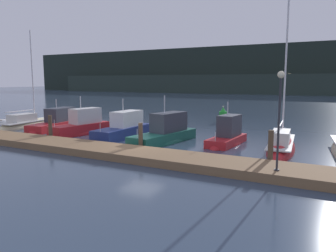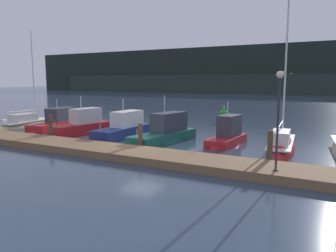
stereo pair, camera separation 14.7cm
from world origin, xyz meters
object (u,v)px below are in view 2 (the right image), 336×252
at_px(sailboat_berth_1, 31,125).
at_px(rowboat_adrift, 4,122).
at_px(motorboat_berth_2, 58,126).
at_px(motorboat_berth_3, 82,130).
at_px(motorboat_berth_4, 124,133).
at_px(sailboat_berth_7, 281,148).
at_px(motorboat_berth_6, 227,139).
at_px(channel_buoy, 224,116).
at_px(dock_lamppost, 279,106).
at_px(motorboat_berth_5, 164,137).

relative_size(sailboat_berth_1, rowboat_adrift, 3.78).
xyz_separation_m(motorboat_berth_2, motorboat_berth_3, (4.10, -1.17, 0.06)).
relative_size(motorboat_berth_4, sailboat_berth_7, 0.57).
xyz_separation_m(sailboat_berth_1, rowboat_adrift, (-5.75, 1.11, -0.12)).
relative_size(motorboat_berth_6, rowboat_adrift, 1.82).
bearing_deg(motorboat_berth_3, channel_buoy, 59.72).
distance_m(sailboat_berth_7, dock_lamppost, 7.69).
relative_size(motorboat_berth_4, motorboat_berth_5, 0.91).
height_order(sailboat_berth_1, rowboat_adrift, sailboat_berth_1).
distance_m(sailboat_berth_1, motorboat_berth_2, 3.78).
height_order(channel_buoy, rowboat_adrift, channel_buoy).
distance_m(motorboat_berth_4, motorboat_berth_6, 8.31).
relative_size(sailboat_berth_1, motorboat_berth_3, 1.65).
bearing_deg(rowboat_adrift, motorboat_berth_2, -6.44).
distance_m(motorboat_berth_4, rowboat_adrift, 18.05).
relative_size(motorboat_berth_2, motorboat_berth_5, 1.01).
xyz_separation_m(motorboat_berth_2, channel_buoy, (12.14, 12.61, 0.34)).
bearing_deg(motorboat_berth_5, motorboat_berth_3, 179.71).
relative_size(dock_lamppost, rowboat_adrift, 1.67).
relative_size(motorboat_berth_5, sailboat_berth_7, 0.62).
distance_m(sailboat_berth_1, motorboat_berth_6, 20.39).
bearing_deg(sailboat_berth_7, channel_buoy, 123.08).
height_order(sailboat_berth_1, dock_lamppost, sailboat_berth_1).
bearing_deg(motorboat_berth_5, rowboat_adrift, 174.03).
bearing_deg(motorboat_berth_2, sailboat_berth_7, -0.15).
relative_size(sailboat_berth_1, motorboat_berth_2, 1.41).
bearing_deg(motorboat_berth_3, motorboat_berth_5, -0.29).
distance_m(motorboat_berth_3, dock_lamppost, 18.39).
distance_m(motorboat_berth_5, channel_buoy, 13.82).
distance_m(sailboat_berth_1, dock_lamppost, 26.21).
bearing_deg(channel_buoy, motorboat_berth_6, -70.11).
height_order(motorboat_berth_2, channel_buoy, motorboat_berth_2).
height_order(motorboat_berth_3, channel_buoy, motorboat_berth_3).
bearing_deg(motorboat_berth_4, channel_buoy, 74.61).
bearing_deg(dock_lamppost, motorboat_berth_4, 155.20).
relative_size(sailboat_berth_7, dock_lamppost, 2.54).
bearing_deg(channel_buoy, motorboat_berth_2, -133.92).
bearing_deg(sailboat_berth_1, rowboat_adrift, 169.06).
relative_size(motorboat_berth_5, dock_lamppost, 1.59).
relative_size(motorboat_berth_6, dock_lamppost, 1.09).
relative_size(sailboat_berth_1, motorboat_berth_5, 1.43).
bearing_deg(sailboat_berth_1, motorboat_berth_6, 0.83).
height_order(motorboat_berth_6, dock_lamppost, dock_lamppost).
relative_size(motorboat_berth_5, motorboat_berth_6, 1.45).
distance_m(motorboat_berth_3, motorboat_berth_5, 8.18).
xyz_separation_m(motorboat_berth_5, motorboat_berth_6, (4.33, 1.47, -0.01)).
relative_size(motorboat_berth_3, motorboat_berth_5, 0.86).
bearing_deg(motorboat_berth_5, dock_lamppost, -32.50).
bearing_deg(dock_lamppost, motorboat_berth_3, 161.41).
xyz_separation_m(sailboat_berth_1, sailboat_berth_7, (24.17, -0.02, 0.01)).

